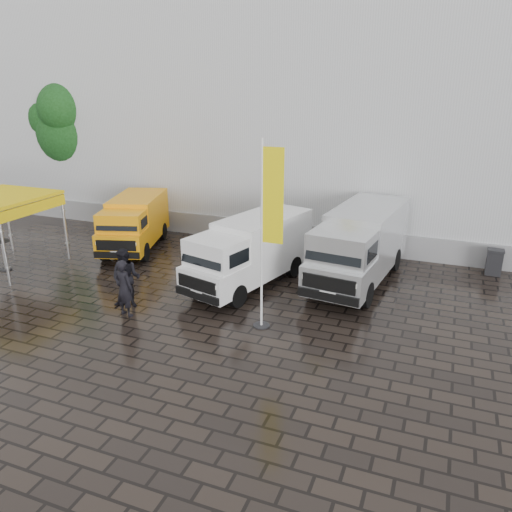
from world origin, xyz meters
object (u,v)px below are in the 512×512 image
(cocktail_table, at_px, (4,255))
(person_tent, at_px, (126,278))
(van_yellow, at_px, (134,224))
(person_front, at_px, (124,288))
(wheelie_bin, at_px, (494,262))
(van_silver, at_px, (359,247))
(flagpole, at_px, (268,226))
(van_white, at_px, (250,253))

(cocktail_table, distance_m, person_tent, 6.54)
(van_yellow, bearing_deg, person_front, -75.77)
(van_yellow, height_order, wheelie_bin, van_yellow)
(van_silver, height_order, person_front, van_silver)
(cocktail_table, bearing_deg, wheelie_bin, 20.07)
(van_yellow, distance_m, flagpole, 9.50)
(cocktail_table, height_order, person_front, person_front)
(person_front, distance_m, person_tent, 0.66)
(flagpole, relative_size, person_tent, 2.84)
(van_white, relative_size, cocktail_table, 4.62)
(person_tent, bearing_deg, van_yellow, 105.17)
(cocktail_table, relative_size, person_tent, 0.61)
(person_front, height_order, person_tent, person_tent)
(van_silver, bearing_deg, flagpole, -105.06)
(van_yellow, bearing_deg, cocktail_table, -146.22)
(cocktail_table, height_order, person_tent, person_tent)
(wheelie_bin, relative_size, person_tent, 0.50)
(van_yellow, xyz_separation_m, cocktail_table, (-3.26, -4.05, -0.52))
(flagpole, relative_size, person_front, 3.01)
(van_yellow, distance_m, person_tent, 6.02)
(van_yellow, distance_m, cocktail_table, 5.23)
(van_yellow, xyz_separation_m, flagpole, (7.92, -4.84, 2.03))
(van_white, height_order, van_silver, van_silver)
(van_silver, distance_m, flagpole, 5.25)
(van_yellow, xyz_separation_m, person_tent, (3.17, -5.12, -0.13))
(flagpole, relative_size, cocktail_table, 4.67)
(person_tent, bearing_deg, wheelie_bin, 17.11)
(van_silver, relative_size, flagpole, 1.10)
(van_yellow, relative_size, van_white, 0.88)
(person_tent, bearing_deg, flagpole, -13.26)
(person_front, bearing_deg, person_tent, -47.07)
(flagpole, relative_size, wheelie_bin, 5.65)
(cocktail_table, distance_m, person_front, 6.97)
(person_front, bearing_deg, cocktail_table, -0.23)
(wheelie_bin, distance_m, person_front, 13.63)
(van_silver, distance_m, person_front, 8.29)
(wheelie_bin, height_order, person_tent, person_tent)
(van_silver, relative_size, cocktail_table, 5.15)
(flagpole, bearing_deg, van_white, 120.88)
(van_silver, bearing_deg, van_white, -148.01)
(van_white, height_order, flagpole, flagpole)
(van_yellow, bearing_deg, van_silver, -18.89)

